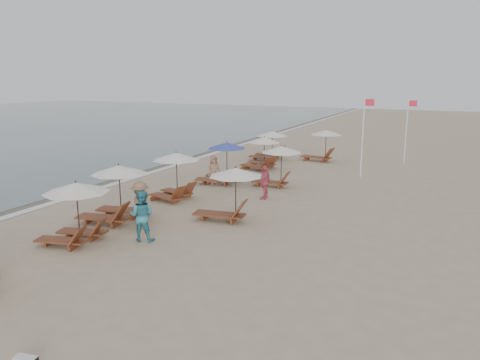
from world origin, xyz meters
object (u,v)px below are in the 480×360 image
at_px(lounger_station_1, 74,211).
at_px(beachgoer_mid_a, 142,216).
at_px(lounger_station_6, 269,146).
at_px(lounger_station_2, 115,196).
at_px(inland_station_2, 321,143).
at_px(beachgoer_far_b, 214,170).
at_px(inland_station_0, 227,191).
at_px(inland_station_1, 277,162).
at_px(beachgoer_mid_b, 141,205).
at_px(flag_pole_near, 363,133).
at_px(lounger_station_5, 260,154).
at_px(beachgoer_far_a, 265,182).
at_px(lounger_station_4, 222,165).
at_px(lounger_station_3, 173,175).

bearing_deg(lounger_station_1, beachgoer_mid_a, 31.30).
distance_m(lounger_station_1, lounger_station_6, 19.16).
height_order(lounger_station_1, lounger_station_2, lounger_station_2).
bearing_deg(inland_station_2, beachgoer_far_b, -109.53).
bearing_deg(inland_station_0, beachgoer_mid_a, -116.20).
bearing_deg(inland_station_2, lounger_station_1, -99.82).
xyz_separation_m(inland_station_1, inland_station_2, (0.08, 8.79, -0.10)).
bearing_deg(beachgoer_mid_b, flag_pole_near, -61.81).
xyz_separation_m(lounger_station_2, beachgoer_mid_a, (2.49, -1.49, -0.12)).
height_order(lounger_station_1, beachgoer_far_b, lounger_station_1).
bearing_deg(lounger_station_5, beachgoer_far_a, -65.68).
bearing_deg(inland_station_0, lounger_station_2, -154.41).
distance_m(lounger_station_5, beachgoer_mid_b, 13.28).
bearing_deg(flag_pole_near, lounger_station_6, 155.94).
bearing_deg(inland_station_1, lounger_station_2, -114.08).
distance_m(lounger_station_4, beachgoer_far_b, 0.63).
height_order(inland_station_1, beachgoer_far_a, inland_station_1).
height_order(inland_station_1, beachgoer_mid_b, inland_station_1).
height_order(beachgoer_mid_b, flag_pole_near, flag_pole_near).
height_order(lounger_station_4, inland_station_2, lounger_station_4).
relative_size(lounger_station_4, inland_station_2, 0.95).
relative_size(inland_station_0, inland_station_1, 1.07).
bearing_deg(flag_pole_near, inland_station_2, 130.56).
height_order(lounger_station_1, flag_pole_near, flag_pole_near).
xyz_separation_m(lounger_station_5, flag_pole_near, (6.46, 0.27, 1.70)).
bearing_deg(lounger_station_6, inland_station_0, -74.98).
bearing_deg(beachgoer_mid_a, lounger_station_5, -100.30).
relative_size(beachgoer_mid_a, beachgoer_far_a, 1.13).
bearing_deg(lounger_station_4, beachgoer_far_a, -33.49).
height_order(beachgoer_mid_a, flag_pole_near, flag_pole_near).
xyz_separation_m(lounger_station_1, inland_station_1, (3.42, 11.41, 0.16)).
height_order(lounger_station_3, inland_station_2, lounger_station_3).
relative_size(lounger_station_5, lounger_station_6, 0.95).
relative_size(lounger_station_4, lounger_station_5, 1.06).
distance_m(lounger_station_4, inland_station_2, 9.75).
distance_m(lounger_station_2, beachgoer_far_a, 7.32).
height_order(beachgoer_mid_b, beachgoer_far_a, beachgoer_mid_b).
bearing_deg(inland_station_2, lounger_station_6, -163.82).
distance_m(lounger_station_4, inland_station_0, 7.14).
relative_size(inland_station_0, inland_station_2, 0.99).
relative_size(lounger_station_5, inland_station_0, 0.90).
distance_m(lounger_station_2, beachgoer_mid_b, 1.63).
bearing_deg(inland_station_2, flag_pole_near, -49.44).
bearing_deg(inland_station_0, lounger_station_1, -128.38).
height_order(beachgoer_mid_a, beachgoer_mid_b, beachgoer_mid_a).
xyz_separation_m(beachgoer_mid_b, flag_pole_near, (6.04, 13.54, 1.72)).
relative_size(lounger_station_3, flag_pole_near, 0.53).
bearing_deg(lounger_station_1, beachgoer_far_b, 89.77).
bearing_deg(lounger_station_1, lounger_station_4, 88.42).
bearing_deg(lounger_station_1, lounger_station_6, 90.31).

